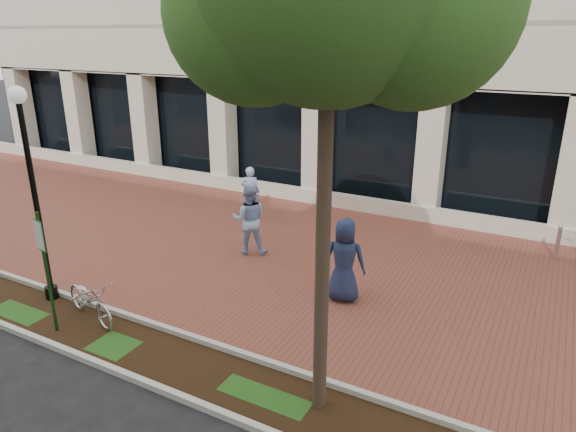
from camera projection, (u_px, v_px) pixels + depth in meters
The scene contains 12 objects.
ground at pixel (304, 259), 13.79m from camera, with size 120.00×120.00×0.00m, color black.
brick_plaza at pixel (304, 259), 13.79m from camera, with size 40.00×9.00×0.01m, color brown.
planting_strip at pixel (177, 363), 9.44m from camera, with size 40.00×1.50×0.01m, color black.
curb_plaza_side at pixel (202, 341), 10.04m from camera, with size 40.00×0.12×0.12m, color #B2B3A9.
curb_street_side at pixel (148, 384), 8.80m from camera, with size 40.00×0.12×0.12m, color #B2B3A9.
parking_sign at pixel (44, 258), 9.92m from camera, with size 0.34×0.07×2.58m.
lamppost at pixel (33, 186), 10.87m from camera, with size 0.36×0.36×4.76m.
locked_bicycle at pixel (90, 299), 10.77m from camera, with size 0.62×1.77×0.93m, color #B8B9BD.
pedestrian_left at pixel (250, 192), 16.70m from camera, with size 0.62×0.41×1.71m, color #8A99CE.
pedestrian_mid at pixel (249, 219), 13.90m from camera, with size 0.95×0.74×1.96m, color #91ADD9.
pedestrian_right at pixel (344, 260), 11.41m from camera, with size 0.95×0.62×1.95m, color #1B2545.
bollard at pixel (558, 242), 13.64m from camera, with size 0.12×0.12×0.99m.
Camera 1 is at (5.59, -11.30, 5.74)m, focal length 32.00 mm.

